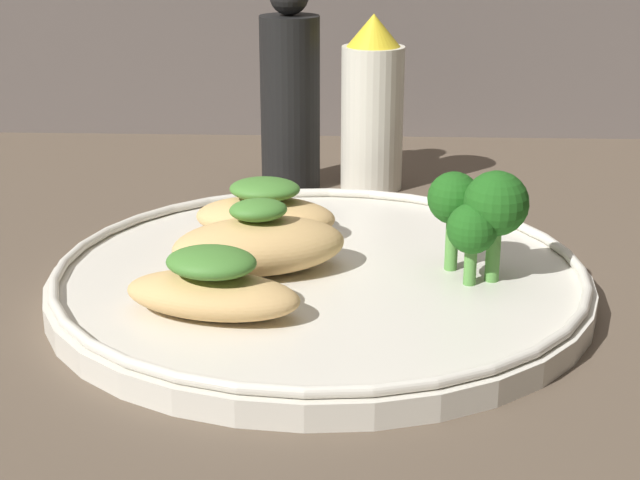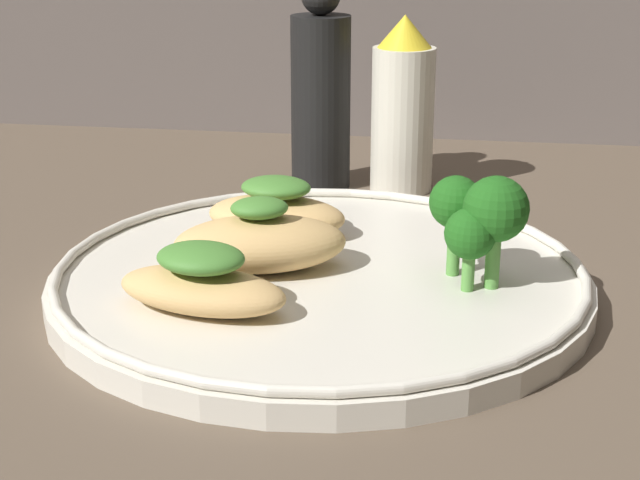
{
  "view_description": "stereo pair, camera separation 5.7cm",
  "coord_description": "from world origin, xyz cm",
  "px_view_note": "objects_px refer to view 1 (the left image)",
  "views": [
    {
      "loc": [
        2.37,
        -53.26,
        22.38
      ],
      "look_at": [
        0.0,
        0.0,
        3.4
      ],
      "focal_mm": 55.0,
      "sensor_mm": 36.0,
      "label": 1
    },
    {
      "loc": [
        8.0,
        -52.71,
        22.38
      ],
      "look_at": [
        0.0,
        0.0,
        3.4
      ],
      "focal_mm": 55.0,
      "sensor_mm": 36.0,
      "label": 2
    }
  ],
  "objects_px": {
    "plate": "(320,279)",
    "pepper_grinder": "(290,94)",
    "sauce_bottle": "(372,107)",
    "broccoli_bunch": "(478,210)"
  },
  "relations": [
    {
      "from": "plate",
      "to": "sauce_bottle",
      "type": "distance_m",
      "value": 0.23
    },
    {
      "from": "plate",
      "to": "pepper_grinder",
      "type": "bearing_deg",
      "value": 98.48
    },
    {
      "from": "broccoli_bunch",
      "to": "sauce_bottle",
      "type": "relative_size",
      "value": 0.47
    },
    {
      "from": "broccoli_bunch",
      "to": "sauce_bottle",
      "type": "height_order",
      "value": "sauce_bottle"
    },
    {
      "from": "plate",
      "to": "pepper_grinder",
      "type": "height_order",
      "value": "pepper_grinder"
    },
    {
      "from": "sauce_bottle",
      "to": "pepper_grinder",
      "type": "distance_m",
      "value": 0.07
    },
    {
      "from": "plate",
      "to": "pepper_grinder",
      "type": "relative_size",
      "value": 1.9
    },
    {
      "from": "plate",
      "to": "sauce_bottle",
      "type": "bearing_deg",
      "value": 82.13
    },
    {
      "from": "sauce_bottle",
      "to": "pepper_grinder",
      "type": "bearing_deg",
      "value": 180.0
    },
    {
      "from": "plate",
      "to": "broccoli_bunch",
      "type": "distance_m",
      "value": 0.1
    }
  ]
}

